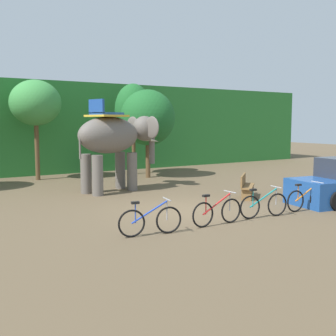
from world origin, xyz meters
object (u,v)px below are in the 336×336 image
(tree_far_left, at_px, (35,103))
(bike_orange, at_px, (307,199))
(elephant, at_px, (115,138))
(wooden_bench, at_px, (246,185))
(bike_red, at_px, (217,212))
(bike_teal, at_px, (264,205))
(tree_center_right, at_px, (133,110))
(bike_blue, at_px, (150,221))
(tree_left, at_px, (148,118))

(tree_far_left, bearing_deg, bike_orange, -65.41)
(elephant, xyz_separation_m, wooden_bench, (3.52, -4.12, -1.72))
(elephant, relative_size, bike_red, 2.48)
(tree_far_left, relative_size, wooden_bench, 3.58)
(bike_red, relative_size, bike_teal, 1.01)
(tree_far_left, relative_size, tree_center_right, 0.99)
(tree_center_right, bearing_deg, bike_red, -106.24)
(bike_teal, bearing_deg, bike_red, 179.89)
(elephant, bearing_deg, tree_center_right, 55.27)
(bike_blue, bearing_deg, elephant, 72.07)
(wooden_bench, bearing_deg, bike_orange, -88.06)
(elephant, bearing_deg, bike_blue, -107.93)
(wooden_bench, bearing_deg, elephant, 130.51)
(bike_orange, bearing_deg, tree_center_right, 91.58)
(tree_center_right, xyz_separation_m, bike_orange, (0.32, -11.64, -3.14))
(tree_left, xyz_separation_m, bike_blue, (-5.44, -9.82, -2.72))
(elephant, height_order, bike_blue, elephant)
(tree_left, bearing_deg, elephant, -136.97)
(tree_center_right, xyz_separation_m, bike_red, (-3.38, -11.62, -3.14))
(tree_far_left, relative_size, bike_blue, 2.92)
(bike_red, xyz_separation_m, bike_teal, (1.79, -0.00, 0.00))
(tree_center_right, distance_m, bike_orange, 12.06)
(tree_far_left, bearing_deg, wooden_bench, -59.68)
(bike_red, bearing_deg, wooden_bench, 37.32)
(elephant, xyz_separation_m, bike_orange, (3.61, -6.90, -1.82))
(elephant, xyz_separation_m, bike_blue, (-2.20, -6.80, -1.82))
(elephant, distance_m, bike_teal, 7.31)
(tree_left, bearing_deg, wooden_bench, -87.73)
(tree_far_left, relative_size, bike_red, 2.89)
(tree_left, xyz_separation_m, bike_orange, (0.38, -9.92, -2.72))
(tree_far_left, height_order, bike_teal, tree_far_left)
(tree_center_right, relative_size, bike_teal, 2.93)
(bike_blue, height_order, bike_red, same)
(tree_far_left, xyz_separation_m, wooden_bench, (5.42, -9.26, -3.33))
(bike_blue, xyz_separation_m, bike_teal, (3.89, -0.07, 0.00))
(tree_center_right, bearing_deg, tree_far_left, 175.59)
(tree_left, relative_size, bike_orange, 2.66)
(tree_far_left, height_order, elephant, tree_far_left)
(bike_teal, bearing_deg, tree_left, 81.14)
(elephant, height_order, wooden_bench, elephant)
(tree_left, distance_m, bike_red, 10.79)
(bike_red, xyz_separation_m, bike_orange, (3.71, -0.02, 0.00))
(tree_left, distance_m, bike_teal, 10.38)
(bike_blue, height_order, wooden_bench, bike_blue)
(bike_orange, height_order, wooden_bench, bike_orange)
(elephant, distance_m, bike_red, 7.11)
(elephant, distance_m, bike_orange, 7.99)
(tree_left, height_order, elephant, tree_left)
(tree_far_left, bearing_deg, bike_teal, -73.36)
(tree_left, xyz_separation_m, tree_center_right, (0.05, 1.73, 0.41))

